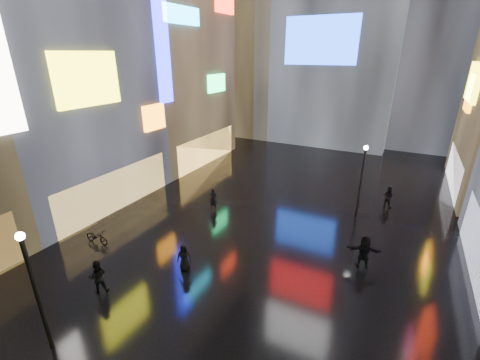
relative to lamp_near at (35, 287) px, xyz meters
The scene contains 13 objects.
ground 16.82m from the lamp_near, 75.52° to the left, with size 140.00×140.00×0.00m, color black.
building_left_mid 17.95m from the lamp_near, 139.70° to the left, with size 10.28×12.70×24.00m.
building_left_far 26.27m from the lamp_near, 118.25° to the left, with size 10.28×12.00×22.00m.
tower_flank_left 40.55m from the lamp_near, 104.53° to the left, with size 10.00×10.00×26.00m, color black.
lamp_near is the anchor object (origin of this frame).
lamp_far 18.88m from the lamp_near, 62.08° to the left, with size 0.30×0.30×5.20m.
pedestrian_1 3.85m from the lamp_near, 106.65° to the left, with size 0.85×0.66×1.75m, color black.
pedestrian_4 6.94m from the lamp_near, 75.11° to the left, with size 0.76×0.50×1.56m, color black.
pedestrian_5 15.01m from the lamp_near, 47.53° to the left, with size 1.74×0.55×1.87m, color black.
pedestrian_6 13.30m from the lamp_near, 93.03° to the left, with size 0.59×0.39×1.61m, color black.
pedestrian_7 22.27m from the lamp_near, 61.38° to the left, with size 0.77×0.60×1.59m, color black.
umbrella_2 6.67m from the lamp_near, 75.11° to the left, with size 0.91×0.93×0.83m, color black.
bicycle 7.94m from the lamp_near, 127.14° to the left, with size 0.59×1.70×0.89m, color black.
Camera 1 is at (6.66, -0.87, 10.76)m, focal length 24.00 mm.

